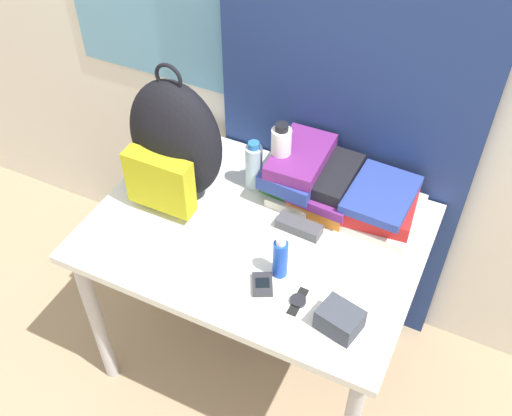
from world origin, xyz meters
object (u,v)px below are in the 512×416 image
at_px(water_bottle, 254,166).
at_px(wristwatch, 298,301).
at_px(sunglasses_case, 299,226).
at_px(book_stack_right, 382,204).
at_px(book_stack_left, 300,171).
at_px(cell_phone, 262,284).
at_px(sunscreen_bottle, 280,258).
at_px(sports_bottle, 281,161).
at_px(book_stack_center, 330,185).
at_px(backpack, 174,144).
at_px(camera_pouch, 340,319).

xyz_separation_m(water_bottle, wristwatch, (0.34, -0.40, -0.09)).
bearing_deg(sunglasses_case, book_stack_right, 39.64).
height_order(book_stack_left, cell_phone, book_stack_left).
bearing_deg(sunscreen_bottle, book_stack_left, 104.24).
bearing_deg(sunscreen_bottle, book_stack_right, 61.74).
bearing_deg(water_bottle, sports_bottle, 9.74).
xyz_separation_m(book_stack_center, cell_phone, (-0.04, -0.44, -0.05)).
distance_m(backpack, camera_pouch, 0.77).
height_order(water_bottle, sports_bottle, sports_bottle).
relative_size(book_stack_right, sunglasses_case, 1.86).
height_order(book_stack_right, camera_pouch, book_stack_right).
xyz_separation_m(water_bottle, camera_pouch, (0.47, -0.43, -0.05)).
bearing_deg(sunscreen_bottle, sports_bottle, 114.33).
bearing_deg(camera_pouch, cell_phone, 171.82).
height_order(backpack, wristwatch, backpack).
height_order(book_stack_center, sunscreen_bottle, sunscreen_bottle).
xyz_separation_m(book_stack_left, sunglasses_case, (0.08, -0.18, -0.07)).
distance_m(cell_phone, camera_pouch, 0.26).
relative_size(backpack, camera_pouch, 3.73).
bearing_deg(sports_bottle, wristwatch, -59.32).
relative_size(backpack, wristwatch, 4.81).
xyz_separation_m(book_stack_left, water_bottle, (-0.15, -0.05, 0.00)).
bearing_deg(book_stack_center, cell_phone, -95.29).
bearing_deg(backpack, wristwatch, -24.68).
bearing_deg(sunscreen_bottle, cell_phone, -111.42).
distance_m(book_stack_left, water_bottle, 0.16).
xyz_separation_m(water_bottle, cell_phone, (0.22, -0.39, -0.08)).
bearing_deg(book_stack_right, water_bottle, -173.55).
bearing_deg(book_stack_left, backpack, -152.69).
bearing_deg(cell_phone, book_stack_left, 98.77).
bearing_deg(book_stack_center, book_stack_right, -1.44).
xyz_separation_m(book_stack_right, sunscreen_bottle, (-0.20, -0.37, 0.02)).
xyz_separation_m(sports_bottle, sunglasses_case, (0.13, -0.15, -0.12)).
height_order(backpack, water_bottle, backpack).
xyz_separation_m(backpack, book_stack_right, (0.66, 0.19, -0.16)).
xyz_separation_m(book_stack_left, book_stack_center, (0.11, 0.01, -0.03)).
distance_m(book_stack_center, sunscreen_bottle, 0.38).
height_order(book_stack_center, water_bottle, water_bottle).
height_order(book_stack_right, wristwatch, book_stack_right).
relative_size(book_stack_right, camera_pouch, 2.12).
relative_size(cell_phone, wristwatch, 0.98).
distance_m(sunscreen_bottle, cell_phone, 0.10).
relative_size(sports_bottle, sunglasses_case, 1.86).
height_order(book_stack_right, sunglasses_case, book_stack_right).
bearing_deg(book_stack_left, book_stack_right, 0.63).
bearing_deg(sunglasses_case, sports_bottle, 132.65).
relative_size(book_stack_center, sports_bottle, 1.02).
xyz_separation_m(camera_pouch, wristwatch, (-0.14, 0.03, -0.03)).
bearing_deg(cell_phone, water_bottle, 119.26).
xyz_separation_m(sports_bottle, camera_pouch, (0.38, -0.44, -0.10)).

